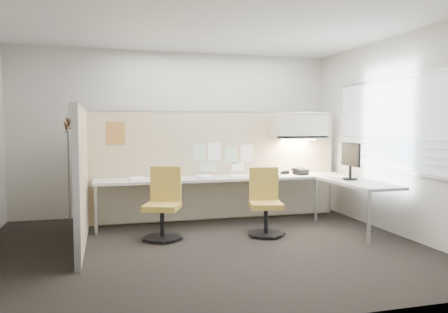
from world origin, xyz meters
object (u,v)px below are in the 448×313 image
object	(u,v)px
monitor	(351,159)
chair_left	(163,206)
phone	(300,172)
chair_right	(265,204)
desk	(248,185)

from	to	relation	value
monitor	chair_left	bearing A→B (deg)	90.26
monitor	phone	bearing A→B (deg)	30.51
monitor	phone	xyz separation A→B (m)	(-0.42, 0.82, -0.26)
chair_right	monitor	distance (m)	1.49
phone	chair_left	bearing A→B (deg)	177.60
monitor	desk	bearing A→B (deg)	66.15
desk	chair_right	bearing A→B (deg)	-88.64
chair_left	monitor	xyz separation A→B (m)	(2.76, -0.14, 0.60)
desk	monitor	size ratio (longest dim) A/B	7.33
chair_left	chair_right	bearing A→B (deg)	14.99
monitor	phone	size ratio (longest dim) A/B	2.10
chair_left	chair_right	xyz separation A→B (m)	(1.41, -0.17, -0.02)
phone	desk	bearing A→B (deg)	168.60
desk	phone	world-z (taller)	phone
desk	chair_left	world-z (taller)	chair_left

